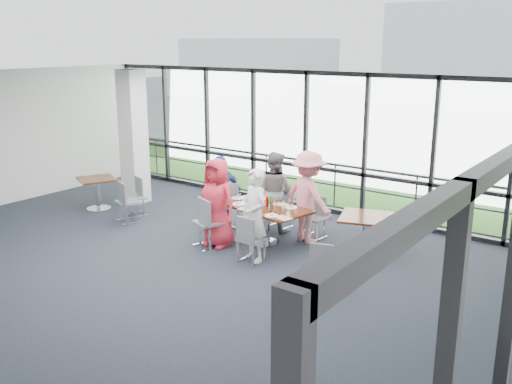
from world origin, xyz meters
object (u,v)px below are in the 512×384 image
Objects in this scene: chair_main_fl at (280,207)px; chair_spare_la at (128,202)px; diner_far_right at (308,197)px; diner_end at (222,193)px; chair_main_fr at (315,218)px; structural_column at (134,137)px; diner_near_left at (217,203)px; side_table_left at (97,184)px; chair_main_nl at (208,223)px; chair_spare_lb at (136,198)px; chair_spare_r at (329,266)px; chair_main_end at (221,207)px; main_table at (265,213)px; diner_far_left at (274,191)px; side_table_right at (366,222)px; chair_main_nr at (251,239)px; diner_near_right at (254,215)px.

chair_spare_la is (-2.87, -1.65, 0.01)m from chair_main_fl.
diner_far_right is at bearing 39.41° from chair_spare_la.
chair_main_fr is at bearing 127.97° from diner_end.
diner_end is at bearing -7.52° from structural_column.
diner_end is (-0.58, 0.83, -0.07)m from diner_near_left.
chair_spare_la is (-3.81, -1.23, -0.45)m from diner_far_right.
chair_main_fr is at bearing 13.80° from side_table_left.
chair_main_fl is (0.33, 1.64, -0.41)m from diner_near_left.
chair_main_nl is 2.75m from chair_spare_lb.
chair_main_end is at bearing 141.85° from chair_spare_r.
diner_near_left is 1.76m from diner_far_right.
main_table is 0.89m from diner_far_right.
chair_main_end reaches higher than side_table_left.
diner_end is (-0.90, -0.61, -0.04)m from diner_far_left.
side_table_right is 1.23× the size of chair_main_end.
diner_end reaches higher than chair_main_nr.
chair_spare_la reaches higher than chair_main_fr.
side_table_left is 5.22m from diner_far_right.
diner_end is 1.76× the size of chair_main_fl.
chair_spare_lb is at bearing 17.24° from diner_far_left.
diner_far_right is at bearing 166.22° from chair_main_fl.
side_table_right is 1.47× the size of chair_spare_r.
diner_far_left reaches higher than chair_spare_la.
chair_main_end is (-3.13, -0.37, -0.17)m from side_table_right.
chair_main_nl is at bearing -152.04° from side_table_right.
diner_far_right is (0.25, 1.42, 0.06)m from diner_near_right.
diner_far_left reaches higher than chair_main_end.
diner_end is (-1.59, 1.02, -0.06)m from diner_near_right.
diner_near_right is at bearing 71.33° from chair_main_end.
diner_near_right is 1.86× the size of chair_spare_la.
diner_near_right is at bearing -5.08° from side_table_left.
diner_far_right is (-1.25, 0.01, 0.26)m from side_table_right.
side_table_right is at bearing 28.22° from main_table.
chair_spare_r is at bearing -18.50° from main_table.
chair_main_nl is 1.12m from chair_main_nr.
chair_main_fr is 0.86× the size of chair_main_end.
chair_main_nl is at bearing -158.97° from diner_near_right.
main_table is 0.94m from diner_near_right.
side_table_right is 1.78m from chair_spare_r.
diner_near_right reaches higher than chair_spare_r.
diner_far_right reaches higher than chair_main_end.
side_table_left is at bearing 26.47° from diner_far_right.
diner_near_right is at bearing -169.57° from chair_spare_lb.
diner_end is at bearing 10.23° from side_table_left.
diner_near_left reaches higher than chair_spare_r.
structural_column is 1.90× the size of diner_near_right.
side_table_right is 1.27m from diner_far_right.
diner_end is at bearing -177.08° from main_table.
diner_near_right reaches higher than chair_spare_lb.
chair_main_end is (-0.53, 1.01, -0.02)m from chair_main_nl.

